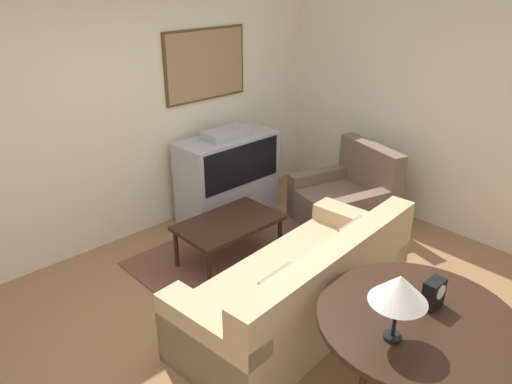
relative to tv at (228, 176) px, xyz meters
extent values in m
plane|color=#8E6642|center=(-1.01, -1.74, -0.51)|extent=(12.00, 12.00, 0.00)
cube|color=beige|center=(-1.01, 0.39, 0.84)|extent=(12.00, 0.06, 2.70)
cube|color=#4C381E|center=(0.00, 0.35, 1.26)|extent=(1.11, 0.03, 0.80)
cube|color=#93704C|center=(0.00, 0.33, 1.26)|extent=(1.06, 0.01, 0.75)
cube|color=beige|center=(1.62, -1.74, 0.84)|extent=(0.06, 12.00, 2.70)
cube|color=brown|center=(-0.53, -0.84, -0.50)|extent=(2.08, 1.51, 0.01)
cube|color=#9E9EA3|center=(0.00, 0.00, -0.29)|extent=(1.20, 0.54, 0.45)
cube|color=#9E9EA3|center=(0.00, 0.00, 0.21)|extent=(1.20, 0.54, 0.55)
cube|color=black|center=(0.00, -0.27, 0.21)|extent=(1.08, 0.01, 0.48)
cube|color=#9E9EA3|center=(0.00, 0.00, 0.53)|extent=(0.54, 0.29, 0.09)
cube|color=tan|center=(-0.85, -1.90, -0.28)|extent=(2.30, 1.15, 0.46)
cube|color=tan|center=(-0.81, -2.26, 0.15)|extent=(2.23, 0.43, 0.40)
cube|color=tan|center=(0.14, -1.81, -0.20)|extent=(0.33, 0.96, 0.62)
cube|color=tan|center=(-1.83, -2.00, -0.20)|extent=(0.33, 0.96, 0.62)
cube|color=#877154|center=(-0.33, -2.09, 0.12)|extent=(0.37, 0.15, 0.34)
cube|color=#877154|center=(-1.32, -2.18, 0.12)|extent=(0.37, 0.15, 0.34)
cube|color=brown|center=(0.82, -1.10, -0.31)|extent=(1.14, 1.17, 0.40)
cube|color=brown|center=(1.18, -1.19, 0.15)|extent=(0.43, 0.97, 0.52)
cube|color=brown|center=(0.92, -0.71, -0.24)|extent=(0.93, 0.40, 0.54)
cube|color=brown|center=(0.71, -1.48, -0.24)|extent=(0.93, 0.40, 0.54)
cube|color=black|center=(-0.67, -0.81, -0.07)|extent=(1.03, 0.63, 0.04)
cylinder|color=black|center=(-1.14, -1.08, -0.30)|extent=(0.04, 0.04, 0.42)
cylinder|color=black|center=(-0.21, -1.08, -0.30)|extent=(0.04, 0.04, 0.42)
cylinder|color=black|center=(-1.14, -0.55, -0.30)|extent=(0.04, 0.04, 0.42)
cylinder|color=black|center=(-0.21, -0.55, -0.30)|extent=(0.04, 0.04, 0.42)
cylinder|color=black|center=(-0.99, -3.08, 0.24)|extent=(1.29, 1.29, 0.04)
cube|color=black|center=(-0.99, -3.08, 0.18)|extent=(1.09, 0.51, 0.08)
cylinder|color=black|center=(-0.54, -3.01, -0.15)|extent=(0.05, 0.05, 0.73)
cylinder|color=black|center=(-1.28, -3.08, 0.27)|extent=(0.11, 0.11, 0.02)
cylinder|color=black|center=(-1.28, -3.08, 0.48)|extent=(0.02, 0.02, 0.39)
cone|color=silver|center=(-1.28, -3.08, 0.62)|extent=(0.34, 0.34, 0.17)
cube|color=black|center=(-0.83, -3.08, 0.36)|extent=(0.15, 0.09, 0.20)
cylinder|color=white|center=(-0.83, -3.12, 0.39)|extent=(0.10, 0.01, 0.10)
camera|label=1|loc=(-3.48, -4.24, 2.31)|focal=35.00mm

